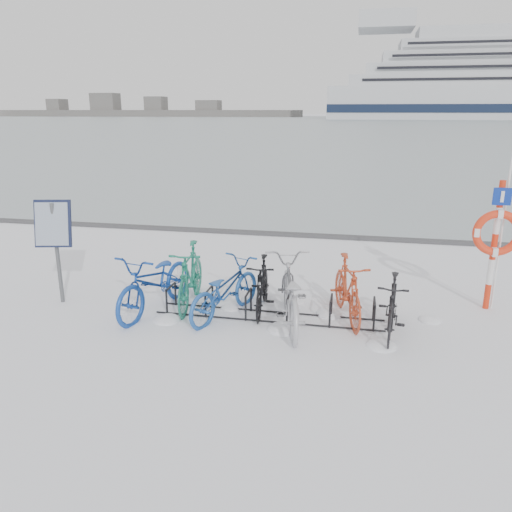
{
  "coord_description": "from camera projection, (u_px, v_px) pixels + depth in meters",
  "views": [
    {
      "loc": [
        1.43,
        -7.99,
        3.51
      ],
      "look_at": [
        -0.35,
        0.6,
        0.93
      ],
      "focal_mm": 35.0,
      "sensor_mm": 36.0,
      "label": 1
    }
  ],
  "objects": [
    {
      "name": "bike_1",
      "position": [
        190.0,
        274.0,
        9.21
      ],
      "size": [
        0.78,
        2.02,
        1.18
      ],
      "primitive_type": "imported",
      "rotation": [
        0.0,
        0.0,
        0.12
      ],
      "color": "#1A7058",
      "rests_on": "ground"
    },
    {
      "name": "bike_6",
      "position": [
        392.0,
        305.0,
        8.03
      ],
      "size": [
        0.63,
        1.69,
        0.99
      ],
      "primitive_type": "imported",
      "rotation": [
        0.0,
        0.0,
        -0.1
      ],
      "color": "black",
      "rests_on": "ground"
    },
    {
      "name": "shoreline",
      "position": [
        136.0,
        111.0,
        276.04
      ],
      "size": [
        180.0,
        12.0,
        9.5
      ],
      "color": "#525252",
      "rests_on": "ground"
    },
    {
      "name": "bike_4",
      "position": [
        290.0,
        291.0,
        8.35
      ],
      "size": [
        1.25,
        2.35,
        1.17
      ],
      "primitive_type": "imported",
      "rotation": [
        0.0,
        0.0,
        3.36
      ],
      "color": "#A7A8AF",
      "rests_on": "ground"
    },
    {
      "name": "bike_3",
      "position": [
        262.0,
        284.0,
        8.97
      ],
      "size": [
        0.61,
        1.7,
        1.0
      ],
      "primitive_type": "imported",
      "rotation": [
        0.0,
        0.0,
        0.08
      ],
      "color": "black",
      "rests_on": "ground"
    },
    {
      "name": "bike_rack",
      "position": [
        268.0,
        308.0,
        8.73
      ],
      "size": [
        4.0,
        0.48,
        0.46
      ],
      "color": "black",
      "rests_on": "ground"
    },
    {
      "name": "bike_0",
      "position": [
        156.0,
        280.0,
        8.94
      ],
      "size": [
        1.21,
        2.33,
        1.16
      ],
      "primitive_type": "imported",
      "rotation": [
        0.0,
        0.0,
        -0.21
      ],
      "color": "#163F98",
      "rests_on": "ground"
    },
    {
      "name": "ice_sheet",
      "position": [
        358.0,
        122.0,
        154.41
      ],
      "size": [
        400.0,
        298.0,
        0.02
      ],
      "primitive_type": "cube",
      "color": "#A8B6BE",
      "rests_on": "ground"
    },
    {
      "name": "info_board",
      "position": [
        54.0,
        230.0,
        9.07
      ],
      "size": [
        0.69,
        0.38,
        1.96
      ],
      "rotation": [
        0.0,
        0.0,
        0.22
      ],
      "color": "#595B5E",
      "rests_on": "ground"
    },
    {
      "name": "bike_2",
      "position": [
        225.0,
        287.0,
        8.75
      ],
      "size": [
        1.34,
        2.07,
        1.02
      ],
      "primitive_type": "imported",
      "rotation": [
        0.0,
        0.0,
        2.77
      ],
      "color": "#1F519E",
      "rests_on": "ground"
    },
    {
      "name": "quay_edge",
      "position": [
        305.0,
        235.0,
        14.31
      ],
      "size": [
        400.0,
        0.25,
        0.1
      ],
      "primitive_type": "cube",
      "color": "#3F3F42",
      "rests_on": "ground"
    },
    {
      "name": "ground",
      "position": [
        268.0,
        317.0,
        8.78
      ],
      "size": [
        900.0,
        900.0,
        0.0
      ],
      "primitive_type": "plane",
      "color": "white",
      "rests_on": "ground"
    },
    {
      "name": "lifebuoy_station",
      "position": [
        497.0,
        233.0,
        8.71
      ],
      "size": [
        0.82,
        0.23,
        4.28
      ],
      "color": "red",
      "rests_on": "ground"
    },
    {
      "name": "bike_5",
      "position": [
        348.0,
        287.0,
        8.61
      ],
      "size": [
        0.98,
        1.94,
        1.12
      ],
      "primitive_type": "imported",
      "rotation": [
        0.0,
        0.0,
        0.26
      ],
      "color": "#BA3F21",
      "rests_on": "ground"
    },
    {
      "name": "snow_drifts",
      "position": [
        283.0,
        321.0,
        8.63
      ],
      "size": [
        5.84,
        2.0,
        0.19
      ],
      "color": "white",
      "rests_on": "ground"
    }
  ]
}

